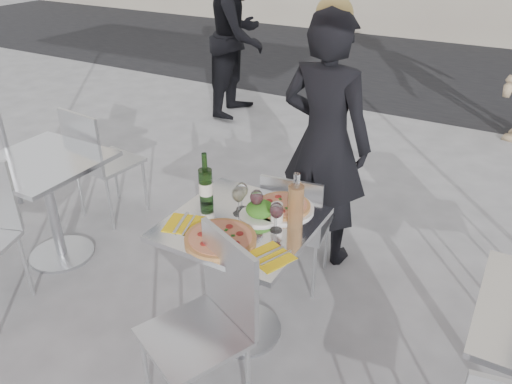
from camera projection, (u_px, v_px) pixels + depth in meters
The scene contains 21 objects.
ground at pixel (243, 330), 2.91m from camera, with size 80.00×80.00×0.00m, color slate.
street_asphalt at pixel (454, 70), 7.86m from camera, with size 24.00×5.00×0.00m, color black.
main_table at pixel (242, 255), 2.65m from camera, with size 0.72×0.72×0.75m.
side_table_left at pixel (47, 189), 3.29m from camera, with size 0.72×0.72×0.75m.
chair_far at pixel (294, 222), 3.04m from camera, with size 0.43×0.43×0.82m.
chair_near at pixel (210, 314), 2.25m from camera, with size 0.55×0.56×0.91m.
side_chair_lfar at pixel (97, 156), 3.74m from camera, with size 0.46×0.47×0.91m.
woman_diner at pixel (325, 143), 3.20m from camera, with size 0.62×0.40×1.69m, color black.
pedestrian_a at pixel (239, 36), 5.75m from camera, with size 0.89×0.69×1.83m, color black.
pizza_near at pixel (220, 238), 2.39m from camera, with size 0.35×0.35×0.02m.
pizza_far at pixel (283, 207), 2.64m from camera, with size 0.33×0.33×0.03m.
salad_plate at pixel (260, 210), 2.57m from camera, with size 0.22×0.22×0.09m.
wine_bottle at pixel (206, 184), 2.66m from camera, with size 0.07×0.08×0.29m.
carafe at pixel (296, 205), 2.46m from camera, with size 0.08×0.08×0.29m.
sugar_shaker at pixel (277, 213), 2.51m from camera, with size 0.06×0.06×0.11m.
wineglass_white_a at pixel (238, 195), 2.56m from camera, with size 0.07×0.07×0.16m.
wineglass_white_b at pixel (242, 191), 2.60m from camera, with size 0.07×0.07×0.16m.
wineglass_red_a at pixel (257, 198), 2.53m from camera, with size 0.07×0.07×0.16m.
wineglass_red_b at pixel (276, 211), 2.42m from camera, with size 0.07×0.07×0.16m.
napkin_left at pixel (184, 224), 2.52m from camera, with size 0.23×0.23×0.01m.
napkin_right at pixel (270, 256), 2.28m from camera, with size 0.24×0.24×0.01m.
Camera 1 is at (1.13, -1.84, 2.11)m, focal length 35.00 mm.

